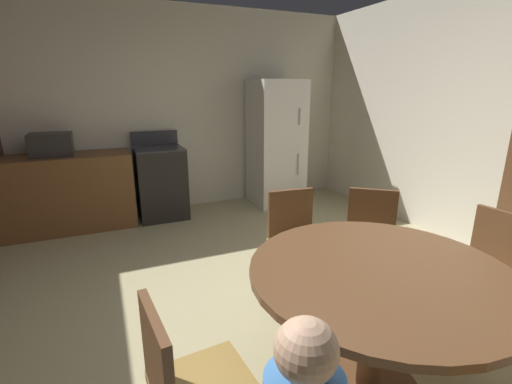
{
  "coord_description": "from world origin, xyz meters",
  "views": [
    {
      "loc": [
        -0.9,
        -1.91,
        1.65
      ],
      "look_at": [
        0.3,
        0.88,
        0.76
      ],
      "focal_mm": 25.14,
      "sensor_mm": 36.0,
      "label": 1
    }
  ],
  "objects_px": {
    "refrigerator": "(276,144)",
    "chair_north": "(296,238)",
    "microwave": "(51,145)",
    "chair_northeast": "(370,237)",
    "oven_range": "(161,182)",
    "dining_table": "(378,294)",
    "chair_east": "(488,267)"
  },
  "relations": [
    {
      "from": "microwave",
      "to": "refrigerator",
      "type": "bearing_deg",
      "value": -1.02
    },
    {
      "from": "oven_range",
      "to": "chair_east",
      "type": "distance_m",
      "value": 3.66
    },
    {
      "from": "chair_east",
      "to": "microwave",
      "type": "bearing_deg",
      "value": -54.97
    },
    {
      "from": "chair_northeast",
      "to": "chair_north",
      "type": "height_order",
      "value": "same"
    },
    {
      "from": "chair_north",
      "to": "chair_east",
      "type": "xyz_separation_m",
      "value": [
        0.94,
        -0.93,
        0.0
      ]
    },
    {
      "from": "oven_range",
      "to": "microwave",
      "type": "bearing_deg",
      "value": -179.83
    },
    {
      "from": "oven_range",
      "to": "chair_northeast",
      "type": "distance_m",
      "value": 2.86
    },
    {
      "from": "chair_northeast",
      "to": "chair_east",
      "type": "height_order",
      "value": "same"
    },
    {
      "from": "chair_north",
      "to": "chair_northeast",
      "type": "bearing_deg",
      "value": 73.09
    },
    {
      "from": "dining_table",
      "to": "chair_east",
      "type": "bearing_deg",
      "value": 5.4
    },
    {
      "from": "microwave",
      "to": "dining_table",
      "type": "relative_size",
      "value": 0.33
    },
    {
      "from": "oven_range",
      "to": "dining_table",
      "type": "xyz_separation_m",
      "value": [
        0.59,
        -3.38,
        0.14
      ]
    },
    {
      "from": "microwave",
      "to": "oven_range",
      "type": "bearing_deg",
      "value": 0.17
    },
    {
      "from": "refrigerator",
      "to": "chair_north",
      "type": "bearing_deg",
      "value": -112.62
    },
    {
      "from": "oven_range",
      "to": "chair_northeast",
      "type": "height_order",
      "value": "oven_range"
    },
    {
      "from": "oven_range",
      "to": "chair_north",
      "type": "height_order",
      "value": "oven_range"
    },
    {
      "from": "refrigerator",
      "to": "dining_table",
      "type": "xyz_separation_m",
      "value": [
        -1.05,
        -3.33,
        -0.27
      ]
    },
    {
      "from": "chair_northeast",
      "to": "chair_north",
      "type": "bearing_deg",
      "value": -73.09
    },
    {
      "from": "microwave",
      "to": "chair_east",
      "type": "bearing_deg",
      "value": -49.57
    },
    {
      "from": "refrigerator",
      "to": "chair_east",
      "type": "distance_m",
      "value": 3.26
    },
    {
      "from": "chair_north",
      "to": "refrigerator",
      "type": "bearing_deg",
      "value": 162.39
    },
    {
      "from": "oven_range",
      "to": "chair_north",
      "type": "bearing_deg",
      "value": -73.87
    },
    {
      "from": "chair_northeast",
      "to": "microwave",
      "type": "bearing_deg",
      "value": -98.01
    },
    {
      "from": "chair_northeast",
      "to": "chair_north",
      "type": "xyz_separation_m",
      "value": [
        -0.56,
        0.22,
        0.0
      ]
    },
    {
      "from": "dining_table",
      "to": "refrigerator",
      "type": "bearing_deg",
      "value": 72.5
    },
    {
      "from": "oven_range",
      "to": "refrigerator",
      "type": "height_order",
      "value": "refrigerator"
    },
    {
      "from": "dining_table",
      "to": "chair_northeast",
      "type": "distance_m",
      "value": 1.04
    },
    {
      "from": "refrigerator",
      "to": "dining_table",
      "type": "relative_size",
      "value": 1.31
    },
    {
      "from": "oven_range",
      "to": "microwave",
      "type": "relative_size",
      "value": 2.5
    },
    {
      "from": "refrigerator",
      "to": "microwave",
      "type": "height_order",
      "value": "refrigerator"
    },
    {
      "from": "microwave",
      "to": "chair_northeast",
      "type": "xyz_separation_m",
      "value": [
        2.42,
        -2.58,
        -0.53
      ]
    },
    {
      "from": "microwave",
      "to": "chair_northeast",
      "type": "height_order",
      "value": "microwave"
    }
  ]
}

